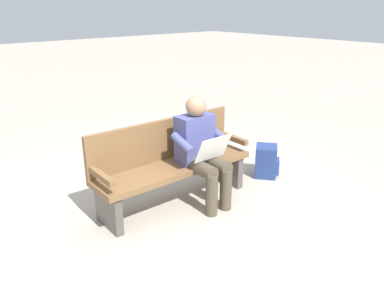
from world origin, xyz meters
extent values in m
plane|color=#A89E8E|center=(0.00, 0.00, 0.00)|extent=(40.00, 40.00, 0.00)
cube|color=brown|center=(0.00, 0.00, 0.42)|extent=(1.82, 0.55, 0.06)
cube|color=brown|center=(-0.01, -0.21, 0.68)|extent=(1.80, 0.12, 0.45)
cube|color=brown|center=(-0.85, 0.03, 0.57)|extent=(0.08, 0.48, 0.06)
cube|color=brown|center=(0.85, -0.03, 0.57)|extent=(0.08, 0.48, 0.06)
cube|color=#4C4742|center=(-0.80, 0.03, 0.20)|extent=(0.10, 0.43, 0.39)
cube|color=#4C4742|center=(0.80, -0.03, 0.20)|extent=(0.10, 0.43, 0.39)
cube|color=#474C84|center=(-0.23, 0.06, 0.71)|extent=(0.41, 0.24, 0.52)
sphere|color=#A87A5B|center=(-0.23, 0.08, 1.07)|extent=(0.22, 0.22, 0.22)
cylinder|color=#4C4233|center=(-0.33, 0.27, 0.47)|extent=(0.17, 0.43, 0.15)
cylinder|color=#4C4233|center=(-0.13, 0.27, 0.47)|extent=(0.17, 0.43, 0.15)
cylinder|color=#4C4233|center=(-0.32, 0.46, 0.23)|extent=(0.13, 0.13, 0.45)
cylinder|color=#4C4233|center=(-0.12, 0.45, 0.23)|extent=(0.13, 0.13, 0.45)
cylinder|color=#474C84|center=(-0.47, 0.17, 0.74)|extent=(0.10, 0.32, 0.18)
cylinder|color=#474C84|center=(0.01, 0.15, 0.74)|extent=(0.10, 0.32, 0.18)
cube|color=silver|center=(-0.22, 0.36, 0.68)|extent=(0.41, 0.15, 0.27)
cube|color=navy|center=(-1.31, 0.20, 0.20)|extent=(0.38, 0.38, 0.40)
cube|color=navy|center=(-1.40, 0.32, 0.14)|extent=(0.18, 0.15, 0.18)
camera|label=1|loc=(2.35, 2.97, 2.07)|focal=36.01mm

